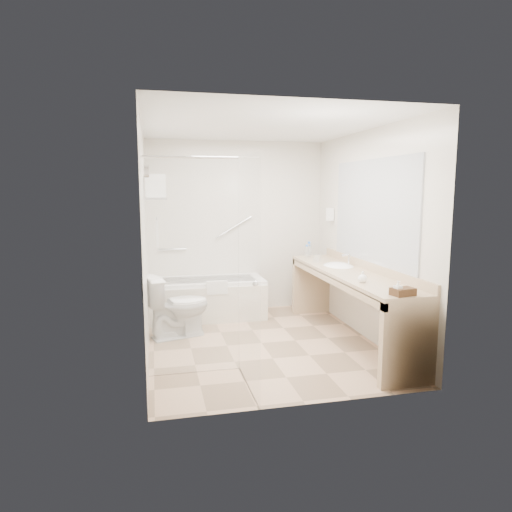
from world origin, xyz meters
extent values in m
plane|color=tan|center=(0.00, 0.00, 0.00)|extent=(3.20, 3.20, 0.00)
cube|color=silver|center=(0.00, 0.00, 2.50)|extent=(2.60, 3.20, 0.10)
cube|color=beige|center=(0.00, 1.60, 1.25)|extent=(2.60, 0.10, 2.50)
cube|color=beige|center=(0.00, -1.60, 1.25)|extent=(2.60, 0.10, 2.50)
cube|color=beige|center=(-1.30, 0.00, 1.25)|extent=(0.10, 3.20, 2.50)
cube|color=beige|center=(1.30, 0.00, 1.25)|extent=(0.10, 3.20, 2.50)
cube|color=white|center=(-0.50, 1.25, 0.28)|extent=(1.60, 0.70, 0.55)
cube|color=silver|center=(-0.50, 0.89, 0.25)|extent=(1.60, 0.02, 0.50)
cube|color=white|center=(-0.40, 0.90, 0.50)|extent=(0.28, 0.06, 0.18)
cylinder|color=silver|center=(-0.95, 1.56, 0.95)|extent=(0.40, 0.03, 0.03)
cylinder|color=silver|center=(-0.05, 1.56, 1.25)|extent=(0.53, 0.03, 0.33)
cube|color=silver|center=(-0.85, -0.70, 1.05)|extent=(0.90, 0.01, 2.10)
cube|color=silver|center=(-0.40, -1.15, 1.05)|extent=(0.02, 0.90, 2.10)
cylinder|color=silver|center=(-0.85, -0.70, 2.10)|extent=(0.90, 0.02, 0.02)
sphere|color=silver|center=(-0.37, -1.30, 1.00)|extent=(0.05, 0.05, 0.05)
cylinder|color=silver|center=(-1.25, -1.15, 1.95)|extent=(0.04, 0.10, 0.10)
cube|color=silver|center=(-1.17, 0.35, 1.70)|extent=(0.24, 0.55, 0.02)
cylinder|color=silver|center=(-1.17, 0.35, 1.48)|extent=(0.02, 0.55, 0.02)
cube|color=white|center=(-1.17, 0.35, 1.32)|extent=(0.03, 0.42, 0.32)
cube|color=white|center=(-1.17, 0.35, 1.76)|extent=(0.22, 0.40, 0.08)
cube|color=white|center=(-1.17, 0.35, 1.84)|extent=(0.22, 0.40, 0.08)
cube|color=white|center=(-1.17, 0.35, 1.93)|extent=(0.22, 0.40, 0.08)
cube|color=tan|center=(1.02, -0.15, 0.82)|extent=(0.55, 2.70, 0.05)
cube|color=tan|center=(1.29, -0.15, 0.90)|extent=(0.03, 2.70, 0.10)
cube|color=tan|center=(0.77, -0.15, 0.77)|extent=(0.04, 2.70, 0.08)
cube|color=tan|center=(1.02, -1.46, 0.40)|extent=(0.55, 0.08, 0.80)
cube|color=tan|center=(1.02, 1.16, 0.40)|extent=(0.55, 0.08, 0.80)
ellipsoid|color=white|center=(1.05, 0.25, 0.82)|extent=(0.40, 0.52, 0.14)
cylinder|color=silver|center=(1.20, 0.25, 0.93)|extent=(0.03, 0.03, 0.14)
cube|color=#ADB3BA|center=(1.29, -0.15, 1.55)|extent=(0.02, 2.00, 1.20)
cube|color=white|center=(1.25, 1.05, 1.45)|extent=(0.08, 0.10, 0.18)
imported|color=white|center=(-0.95, 0.47, 0.38)|extent=(0.88, 0.65, 0.77)
cube|color=#4C311B|center=(0.98, -1.40, 0.88)|extent=(0.23, 0.17, 0.07)
imported|color=white|center=(0.93, -1.40, 0.88)|extent=(0.09, 0.15, 0.06)
imported|color=white|center=(0.88, -0.79, 0.90)|extent=(0.12, 0.14, 0.09)
cylinder|color=silver|center=(0.97, 1.10, 0.92)|extent=(0.05, 0.05, 0.15)
cylinder|color=blue|center=(0.97, 1.10, 1.01)|extent=(0.03, 0.03, 0.02)
cylinder|color=silver|center=(0.88, 0.95, 0.93)|extent=(0.06, 0.06, 0.16)
cylinder|color=blue|center=(0.88, 0.95, 1.03)|extent=(0.03, 0.03, 0.02)
cylinder|color=silver|center=(0.94, 1.05, 0.95)|extent=(0.07, 0.07, 0.19)
cylinder|color=blue|center=(0.94, 1.05, 1.05)|extent=(0.04, 0.04, 0.03)
cylinder|color=silver|center=(0.86, 0.55, 0.90)|extent=(0.10, 0.10, 0.10)
cylinder|color=silver|center=(0.94, 0.65, 0.89)|extent=(0.08, 0.08, 0.09)
camera|label=1|loc=(-1.21, -5.05, 1.81)|focal=32.00mm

